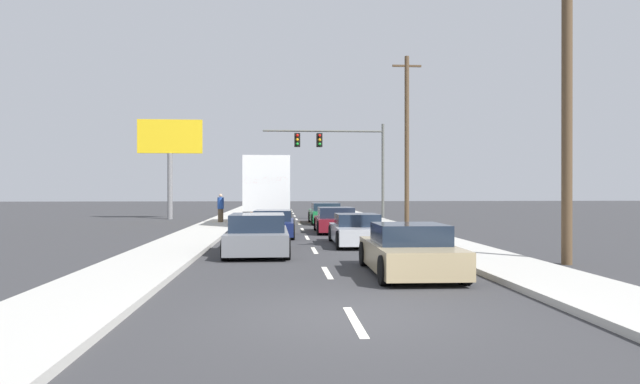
{
  "coord_description": "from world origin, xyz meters",
  "views": [
    {
      "loc": [
        -1.14,
        -8.78,
        2.0
      ],
      "look_at": [
        0.51,
        14.0,
        1.94
      ],
      "focal_mm": 30.95,
      "sensor_mm": 36.0,
      "label": 1
    }
  ],
  "objects_px": {
    "car_silver": "(357,231)",
    "utility_pole_mid": "(407,137)",
    "box_truck": "(268,189)",
    "roadside_billboard": "(170,147)",
    "pedestrian_near_corner": "(221,208)",
    "car_green": "(325,214)",
    "traffic_signal_mast": "(333,148)",
    "car_maroon": "(336,221)",
    "car_navy": "(273,224)",
    "utility_pole_near": "(567,85)",
    "car_gray": "(258,235)",
    "car_tan": "(409,251)"
  },
  "relations": [
    {
      "from": "car_green",
      "to": "traffic_signal_mast",
      "type": "relative_size",
      "value": 0.54
    },
    {
      "from": "car_green",
      "to": "pedestrian_near_corner",
      "type": "relative_size",
      "value": 2.81
    },
    {
      "from": "car_silver",
      "to": "traffic_signal_mast",
      "type": "relative_size",
      "value": 0.49
    },
    {
      "from": "car_silver",
      "to": "roadside_billboard",
      "type": "xyz_separation_m",
      "value": [
        -10.52,
        19.07,
        4.5
      ]
    },
    {
      "from": "car_navy",
      "to": "car_green",
      "type": "xyz_separation_m",
      "value": [
        3.06,
        9.41,
        0.05
      ]
    },
    {
      "from": "roadside_billboard",
      "to": "utility_pole_near",
      "type": "bearing_deg",
      "value": -58.17
    },
    {
      "from": "car_maroon",
      "to": "pedestrian_near_corner",
      "type": "bearing_deg",
      "value": 132.14
    },
    {
      "from": "car_gray",
      "to": "box_truck",
      "type": "bearing_deg",
      "value": 89.89
    },
    {
      "from": "car_navy",
      "to": "utility_pole_mid",
      "type": "distance_m",
      "value": 13.32
    },
    {
      "from": "car_navy",
      "to": "utility_pole_mid",
      "type": "xyz_separation_m",
      "value": [
        8.11,
        9.44,
        4.75
      ]
    },
    {
      "from": "utility_pole_near",
      "to": "utility_pole_mid",
      "type": "relative_size",
      "value": 0.91
    },
    {
      "from": "utility_pole_near",
      "to": "car_gray",
      "type": "bearing_deg",
      "value": 159.09
    },
    {
      "from": "car_navy",
      "to": "utility_pole_near",
      "type": "height_order",
      "value": "utility_pole_near"
    },
    {
      "from": "car_green",
      "to": "car_maroon",
      "type": "distance_m",
      "value": 7.29
    },
    {
      "from": "car_tan",
      "to": "roadside_billboard",
      "type": "distance_m",
      "value": 28.71
    },
    {
      "from": "traffic_signal_mast",
      "to": "roadside_billboard",
      "type": "xyz_separation_m",
      "value": [
        -11.44,
        0.49,
        0.0
      ]
    },
    {
      "from": "car_silver",
      "to": "utility_pole_near",
      "type": "distance_m",
      "value": 8.72
    },
    {
      "from": "box_truck",
      "to": "utility_pole_near",
      "type": "bearing_deg",
      "value": -63.88
    },
    {
      "from": "car_silver",
      "to": "utility_pole_mid",
      "type": "xyz_separation_m",
      "value": [
        4.97,
        13.36,
        4.76
      ]
    },
    {
      "from": "car_gray",
      "to": "car_silver",
      "type": "distance_m",
      "value": 4.36
    },
    {
      "from": "traffic_signal_mast",
      "to": "car_silver",
      "type": "bearing_deg",
      "value": -92.84
    },
    {
      "from": "car_navy",
      "to": "car_tan",
      "type": "bearing_deg",
      "value": -73.02
    },
    {
      "from": "utility_pole_near",
      "to": "pedestrian_near_corner",
      "type": "bearing_deg",
      "value": 121.14
    },
    {
      "from": "car_maroon",
      "to": "car_tan",
      "type": "xyz_separation_m",
      "value": [
        0.43,
        -13.2,
        -0.01
      ]
    },
    {
      "from": "car_maroon",
      "to": "traffic_signal_mast",
      "type": "xyz_separation_m",
      "value": [
        1.11,
        12.54,
        4.47
      ]
    },
    {
      "from": "car_navy",
      "to": "car_gray",
      "type": "height_order",
      "value": "car_gray"
    },
    {
      "from": "car_tan",
      "to": "pedestrian_near_corner",
      "type": "xyz_separation_m",
      "value": [
        -6.59,
        20.01,
        0.42
      ]
    },
    {
      "from": "car_maroon",
      "to": "car_tan",
      "type": "bearing_deg",
      "value": -88.13
    },
    {
      "from": "car_silver",
      "to": "traffic_signal_mast",
      "type": "bearing_deg",
      "value": 87.16
    },
    {
      "from": "car_gray",
      "to": "car_silver",
      "type": "bearing_deg",
      "value": 35.75
    },
    {
      "from": "car_navy",
      "to": "utility_pole_near",
      "type": "distance_m",
      "value": 13.31
    },
    {
      "from": "car_tan",
      "to": "utility_pole_near",
      "type": "distance_m",
      "value": 6.49
    },
    {
      "from": "car_maroon",
      "to": "traffic_signal_mast",
      "type": "bearing_deg",
      "value": 84.96
    },
    {
      "from": "box_truck",
      "to": "roadside_billboard",
      "type": "relative_size",
      "value": 1.2
    },
    {
      "from": "car_maroon",
      "to": "car_silver",
      "type": "distance_m",
      "value": 6.04
    },
    {
      "from": "pedestrian_near_corner",
      "to": "car_maroon",
      "type": "bearing_deg",
      "value": -47.86
    },
    {
      "from": "pedestrian_near_corner",
      "to": "box_truck",
      "type": "bearing_deg",
      "value": -27.2
    },
    {
      "from": "box_truck",
      "to": "car_tan",
      "type": "relative_size",
      "value": 2.0
    },
    {
      "from": "car_gray",
      "to": "utility_pole_near",
      "type": "relative_size",
      "value": 0.49
    },
    {
      "from": "car_navy",
      "to": "utility_pole_near",
      "type": "bearing_deg",
      "value": -50.32
    },
    {
      "from": "car_silver",
      "to": "traffic_signal_mast",
      "type": "xyz_separation_m",
      "value": [
        0.92,
        18.58,
        4.5
      ]
    },
    {
      "from": "car_gray",
      "to": "pedestrian_near_corner",
      "type": "distance_m",
      "value": 15.65
    },
    {
      "from": "car_maroon",
      "to": "car_green",
      "type": "bearing_deg",
      "value": 89.19
    },
    {
      "from": "utility_pole_near",
      "to": "roadside_billboard",
      "type": "relative_size",
      "value": 1.35
    },
    {
      "from": "traffic_signal_mast",
      "to": "pedestrian_near_corner",
      "type": "height_order",
      "value": "traffic_signal_mast"
    },
    {
      "from": "car_green",
      "to": "roadside_billboard",
      "type": "height_order",
      "value": "roadside_billboard"
    },
    {
      "from": "car_silver",
      "to": "utility_pole_mid",
      "type": "distance_m",
      "value": 15.03
    },
    {
      "from": "traffic_signal_mast",
      "to": "roadside_billboard",
      "type": "bearing_deg",
      "value": 177.54
    },
    {
      "from": "pedestrian_near_corner",
      "to": "utility_pole_mid",
      "type": "bearing_deg",
      "value": 2.59
    },
    {
      "from": "car_gray",
      "to": "utility_pole_near",
      "type": "xyz_separation_m",
      "value": [
        8.44,
        -3.22,
        4.26
      ]
    }
  ]
}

